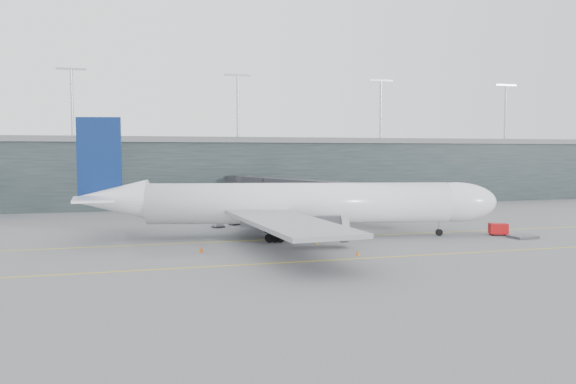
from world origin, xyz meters
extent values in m
plane|color=#535358|center=(0.00, 0.00, 0.00)|extent=(320.00, 320.00, 0.00)
cube|color=gold|center=(0.00, -4.00, 0.01)|extent=(160.00, 0.25, 0.02)
cube|color=gold|center=(0.00, -20.00, 0.01)|extent=(160.00, 0.25, 0.02)
cube|color=gold|center=(5.00, 20.00, 0.01)|extent=(0.25, 60.00, 0.02)
cube|color=#1C2627|center=(0.00, 58.00, 7.00)|extent=(240.00, 35.00, 14.00)
cube|color=slate|center=(0.00, 58.00, 14.60)|extent=(240.00, 36.00, 1.20)
cylinder|color=#9E9EA3|center=(-30.00, 48.00, 22.00)|extent=(0.60, 0.60, 14.00)
cylinder|color=#9E9EA3|center=(5.00, 48.00, 22.00)|extent=(0.60, 0.60, 14.00)
cylinder|color=#9E9EA3|center=(40.00, 48.00, 22.00)|extent=(0.60, 0.60, 14.00)
cylinder|color=#9E9EA3|center=(75.00, 48.00, 22.00)|extent=(0.60, 0.60, 14.00)
cylinder|color=white|center=(4.34, -2.97, 4.81)|extent=(42.05, 13.94, 5.63)
ellipsoid|color=white|center=(26.13, -7.45, 4.81)|extent=(12.72, 7.90, 5.63)
cone|color=white|center=(-21.01, 2.26, 5.45)|extent=(10.87, 7.31, 5.41)
cube|color=gray|center=(3.45, -2.78, 2.63)|extent=(15.15, 7.38, 1.82)
cube|color=black|center=(29.51, -8.15, 5.72)|extent=(2.51, 3.07, 0.73)
cube|color=gray|center=(-1.17, -16.20, 3.91)|extent=(10.15, 26.88, 0.50)
cylinder|color=#333236|center=(4.38, -11.78, 2.36)|extent=(6.87, 4.40, 3.18)
cube|color=gray|center=(4.51, 11.37, 3.91)|extent=(19.46, 27.12, 0.50)
cylinder|color=#333236|center=(7.86, 5.12, 2.36)|extent=(6.87, 4.40, 3.18)
cube|color=#091E52|center=(-22.34, 2.53, 11.17)|extent=(5.87, 1.64, 10.90)
cube|color=white|center=(-22.90, -2.45, 5.90)|extent=(5.47, 8.45, 0.32)
cube|color=white|center=(-20.89, 7.33, 5.90)|extent=(8.13, 9.55, 0.32)
cylinder|color=black|center=(23.91, -7.00, 0.50)|extent=(1.05, 0.56, 1.00)
cylinder|color=#9E9EA3|center=(23.91, -7.00, 1.18)|extent=(0.27, 0.27, 2.36)
cylinder|color=black|center=(-0.09, -6.50, 0.59)|extent=(1.25, 0.68, 1.18)
cylinder|color=black|center=(1.66, 2.04, 0.59)|extent=(1.25, 0.68, 1.18)
cube|color=#2B2C30|center=(20.55, 1.88, 5.46)|extent=(4.83, 5.04, 3.06)
cube|color=#2B2C30|center=(16.73, 10.10, 5.46)|extent=(8.46, 14.04, 2.73)
cube|color=#2B2C30|center=(10.75, 22.99, 5.46)|extent=(8.71, 14.15, 2.84)
cube|color=#2B2C30|center=(4.76, 35.88, 5.46)|extent=(8.96, 14.27, 2.95)
cylinder|color=#9E9EA3|center=(16.41, 10.80, 2.08)|extent=(0.55, 0.55, 4.15)
cube|color=#333236|center=(16.41, 10.80, 0.38)|extent=(2.67, 2.41, 0.77)
cylinder|color=#2B2C30|center=(20.55, 40.50, 5.46)|extent=(4.37, 4.37, 3.28)
cylinder|color=#2B2C30|center=(20.55, 40.50, 1.97)|extent=(1.97, 1.97, 3.93)
cube|color=#AC0C0E|center=(32.38, -8.74, 0.96)|extent=(2.89, 2.35, 1.48)
cylinder|color=black|center=(31.33, -8.96, 0.23)|extent=(0.48, 0.32, 0.45)
cylinder|color=black|center=(33.03, -9.59, 0.23)|extent=(0.48, 0.32, 0.45)
cylinder|color=black|center=(31.72, -7.89, 0.23)|extent=(0.48, 0.32, 0.45)
cylinder|color=black|center=(33.43, -8.52, 0.23)|extent=(0.48, 0.32, 0.45)
cube|color=#38393D|center=(33.99, -11.93, 0.21)|extent=(3.67, 3.05, 0.34)
cube|color=#333236|center=(-5.13, 10.19, 0.13)|extent=(2.14, 1.90, 0.18)
cube|color=#ABAFB7|center=(-5.13, 10.19, 0.94)|extent=(1.77, 1.71, 1.35)
cube|color=#244E90|center=(-5.13, 10.19, 1.64)|extent=(1.83, 1.77, 0.07)
cube|color=#333236|center=(-2.05, 12.62, 0.13)|extent=(2.16, 1.98, 0.17)
cube|color=#A3A6AE|center=(-2.05, 12.62, 0.92)|extent=(1.80, 1.76, 1.31)
cube|color=#244E90|center=(-2.05, 12.62, 1.59)|extent=(1.86, 1.82, 0.07)
cube|color=#333236|center=(0.48, 10.29, 0.16)|extent=(2.33, 1.97, 0.21)
cube|color=#A6A9B2|center=(0.48, 10.29, 1.11)|extent=(1.90, 1.81, 1.59)
cube|color=#244E90|center=(0.48, 10.29, 1.94)|extent=(1.96, 1.87, 0.08)
cone|color=#DB620C|center=(35.11, -7.24, 0.35)|extent=(0.44, 0.44, 0.70)
cone|color=#D35E0B|center=(6.88, -18.07, 0.34)|extent=(0.43, 0.43, 0.68)
cone|color=#D16B0B|center=(8.85, 11.91, 0.34)|extent=(0.42, 0.42, 0.67)
cone|color=#D8550C|center=(-10.33, -11.30, 0.40)|extent=(0.50, 0.50, 0.79)
camera|label=1|loc=(-17.88, -77.59, 11.80)|focal=35.00mm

